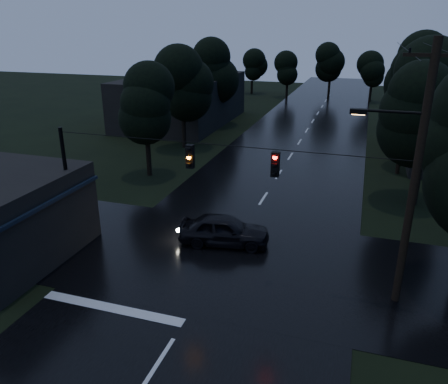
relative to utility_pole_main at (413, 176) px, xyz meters
The scene contains 14 objects.
main_road 21.06m from the utility_pole_main, 111.30° to the left, with size 12.00×120.00×0.02m, color black.
cross_street 9.14m from the utility_pole_main, behind, with size 60.00×9.00×0.02m, color black.
building_far_left 36.15m from the utility_pole_main, 126.44° to the left, with size 10.00×16.00×5.00m, color black.
utility_pole_main is the anchor object (origin of this frame).
utility_pole_far 17.08m from the utility_pole_main, 87.00° to the left, with size 2.00×0.30×7.50m.
anchor_pole_left 15.08m from the utility_pole_main, behind, with size 0.18×0.18×6.00m, color black.
span_signals 6.85m from the utility_pole_main, behind, with size 15.00×0.37×1.12m.
tree_left_a 19.76m from the utility_pole_main, 146.16° to the left, with size 3.92×3.92×8.26m.
tree_left_b 25.50m from the utility_pole_main, 131.84° to the left, with size 4.20×4.20×8.85m.
tree_left_c 33.94m from the utility_pole_main, 121.27° to the left, with size 4.48×4.48×9.44m.
tree_right_a 11.12m from the utility_pole_main, 81.77° to the left, with size 4.20×4.20×8.85m.
tree_right_b 19.14m from the utility_pole_main, 83.42° to the left, with size 4.48×4.48×9.44m.
tree_right_c 29.16m from the utility_pole_main, 84.50° to the left, with size 4.76×4.76×10.03m.
car 9.44m from the utility_pole_main, 162.56° to the left, with size 1.80×4.48×1.53m, color black.
Camera 1 is at (5.50, -5.18, 10.32)m, focal length 35.00 mm.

